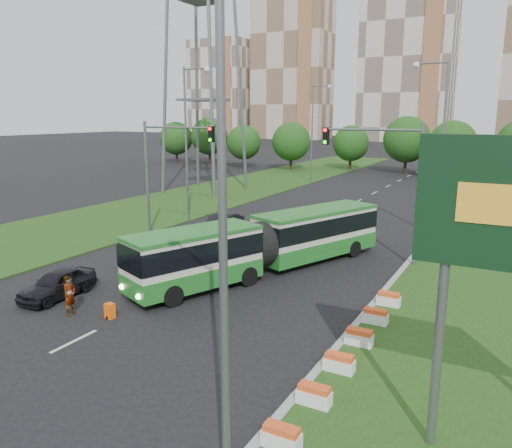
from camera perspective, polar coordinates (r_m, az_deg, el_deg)
The scene contains 16 objects.
ground at distance 23.05m, azimuth -3.60°, elevation -9.09°, with size 360.00×360.00×0.00m, color black.
median_kerb at distance 27.96m, azimuth 16.06°, elevation -5.47°, with size 0.30×60.00×0.18m, color #999999.
left_verge at distance 52.90m, azimuth -5.80°, elevation 3.20°, with size 12.00×110.00×0.10m, color #214614.
lane_markings at distance 41.64m, azimuth 7.54°, elevation 0.59°, with size 0.20×100.00×0.01m, color silver, non-canonical shape.
flower_planters at distance 18.18m, azimuth 10.67°, elevation -13.86°, with size 1.10×11.50×0.60m, color white, non-canonical shape.
traffic_mast_median at distance 29.08m, azimuth 15.10°, elevation 5.88°, with size 5.76×0.32×8.00m.
traffic_mast_left at distance 34.97m, azimuth -10.40°, elevation 7.13°, with size 5.76×0.32×8.00m.
street_lamps at distance 31.73m, azimuth 1.27°, elevation 7.99°, with size 36.00×60.00×12.00m, color slate, non-canonical shape.
apartment_tower_west at distance 185.36m, azimuth 4.18°, elevation 17.16°, with size 26.00×15.00×48.00m, color beige.
apartment_tower_cwest at distance 172.94m, azimuth 16.97°, elevation 17.69°, with size 28.00×15.00×52.00m, color beige.
midrise_west at distance 199.24m, azimuth -4.01°, elevation 15.10°, with size 22.00×14.00×36.00m, color beige.
articulated_bus at distance 27.17m, azimuth 0.75°, elevation -2.15°, with size 2.49×15.97×2.63m.
car_left_near at distance 25.34m, azimuth -21.73°, elevation -6.36°, with size 1.58×3.93×1.34m, color black.
car_left_far at distance 35.96m, azimuth -3.97°, elevation -0.04°, with size 1.50×4.31×1.42m, color black.
pedestrian at distance 22.94m, azimuth -20.53°, elevation -7.64°, with size 0.64×0.42×1.76m, color gray.
shopping_trolley at distance 22.25m, azimuth -16.37°, elevation -9.51°, with size 0.38×0.40×0.65m.
Camera 1 is at (11.46, -18.14, 8.42)m, focal length 35.00 mm.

